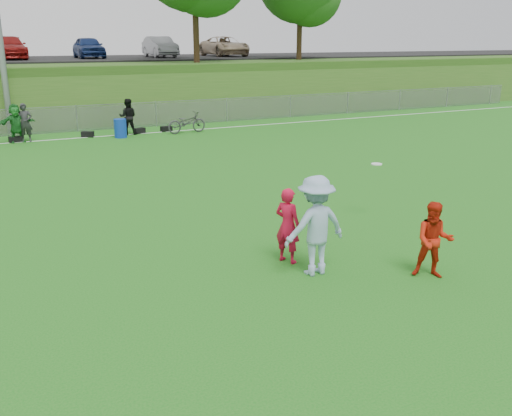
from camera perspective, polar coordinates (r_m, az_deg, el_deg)
ground at (r=10.98m, az=-0.10°, el=-7.17°), size 120.00×120.00×0.00m
sideline_far at (r=27.75m, az=-16.70°, el=6.77°), size 60.00×0.10×0.01m
fence at (r=29.61m, az=-17.48°, el=8.55°), size 58.00×0.06×1.30m
berm at (r=40.38m, az=-20.14°, el=11.50°), size 120.00×18.00×3.00m
parking_lot at (r=42.29m, az=-20.68°, el=13.75°), size 120.00×12.00×0.10m
car_row at (r=41.17m, az=-22.30°, el=14.61°), size 32.04×5.18×1.44m
spectator_row at (r=27.33m, az=-22.33°, el=7.88°), size 9.01×0.90×1.69m
gear_bags at (r=27.98m, az=-14.91°, el=7.25°), size 7.50×0.52×0.26m
player_red_left at (r=11.58m, az=3.19°, el=-1.75°), size 0.60×0.68×1.57m
player_red_center at (r=11.35m, az=17.37°, el=-3.10°), size 0.92×0.89×1.50m
player_blue at (r=10.98m, az=5.97°, el=-1.77°), size 1.27×0.73×1.96m
frisbee at (r=14.61m, az=11.97°, el=4.32°), size 0.27×0.27×0.03m
recycling_bin at (r=27.27m, az=-13.41°, el=7.76°), size 0.63×0.63×0.86m
bicycle at (r=28.04m, az=-6.95°, el=8.49°), size 2.00×0.87×1.02m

